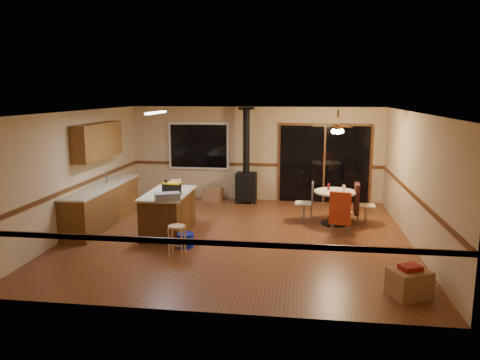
% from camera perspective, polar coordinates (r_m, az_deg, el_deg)
% --- Properties ---
extents(floor, '(7.00, 7.00, 0.00)m').
position_cam_1_polar(floor, '(9.93, -0.23, -6.85)').
color(floor, brown).
rests_on(floor, ground).
extents(ceiling, '(7.00, 7.00, 0.00)m').
position_cam_1_polar(ceiling, '(9.48, -0.25, 8.31)').
color(ceiling, silver).
rests_on(ceiling, ground).
extents(wall_back, '(7.00, 0.00, 7.00)m').
position_cam_1_polar(wall_back, '(13.06, 1.89, 3.21)').
color(wall_back, tan).
rests_on(wall_back, ground).
extents(wall_front, '(7.00, 0.00, 7.00)m').
position_cam_1_polar(wall_front, '(6.25, -4.70, -5.01)').
color(wall_front, tan).
rests_on(wall_front, ground).
extents(wall_left, '(0.00, 7.00, 7.00)m').
position_cam_1_polar(wall_left, '(10.68, -19.19, 0.96)').
color(wall_left, tan).
rests_on(wall_left, ground).
extents(wall_right, '(0.00, 7.00, 7.00)m').
position_cam_1_polar(wall_right, '(9.78, 20.52, 0.04)').
color(wall_right, tan).
rests_on(wall_right, ground).
extents(chair_rail, '(7.00, 7.00, 0.08)m').
position_cam_1_polar(chair_rail, '(9.68, -0.24, -1.20)').
color(chair_rail, '#532C14').
rests_on(chair_rail, ground).
extents(window, '(1.72, 0.10, 1.32)m').
position_cam_1_polar(window, '(13.24, -5.05, 4.15)').
color(window, black).
rests_on(window, ground).
extents(sliding_door, '(2.52, 0.10, 2.10)m').
position_cam_1_polar(sliding_door, '(12.99, 10.23, 1.90)').
color(sliding_door, black).
rests_on(sliding_door, ground).
extents(lower_cabinets, '(0.60, 3.00, 0.86)m').
position_cam_1_polar(lower_cabinets, '(11.16, -16.39, -3.04)').
color(lower_cabinets, brown).
rests_on(lower_cabinets, ground).
extents(countertop, '(0.64, 3.04, 0.04)m').
position_cam_1_polar(countertop, '(11.06, -16.51, -0.78)').
color(countertop, '#BDB392').
rests_on(countertop, lower_cabinets).
extents(upper_cabinets, '(0.35, 2.00, 0.80)m').
position_cam_1_polar(upper_cabinets, '(11.15, -16.96, 4.59)').
color(upper_cabinets, brown).
rests_on(upper_cabinets, ground).
extents(kitchen_island, '(0.88, 1.68, 0.90)m').
position_cam_1_polar(kitchen_island, '(10.11, -8.70, -3.98)').
color(kitchen_island, '#492D12').
rests_on(kitchen_island, ground).
extents(wood_stove, '(0.55, 0.50, 2.52)m').
position_cam_1_polar(wood_stove, '(12.72, 0.77, 0.42)').
color(wood_stove, black).
rests_on(wood_stove, ground).
extents(ceiling_fan, '(0.24, 0.24, 0.55)m').
position_cam_1_polar(ceiling_fan, '(10.63, 11.83, 6.25)').
color(ceiling_fan, brown).
rests_on(ceiling_fan, ceiling).
extents(fluorescent_strip, '(0.10, 1.20, 0.04)m').
position_cam_1_polar(fluorescent_strip, '(10.18, -10.20, 8.08)').
color(fluorescent_strip, white).
rests_on(fluorescent_strip, ceiling).
extents(toolbox_grey, '(0.55, 0.45, 0.15)m').
position_cam_1_polar(toolbox_grey, '(9.27, -8.86, -2.02)').
color(toolbox_grey, slate).
rests_on(toolbox_grey, kitchen_island).
extents(toolbox_black, '(0.39, 0.25, 0.20)m').
position_cam_1_polar(toolbox_black, '(9.89, -8.32, -1.06)').
color(toolbox_black, black).
rests_on(toolbox_black, kitchen_island).
extents(toolbox_yellow_lid, '(0.40, 0.26, 0.03)m').
position_cam_1_polar(toolbox_yellow_lid, '(9.86, -8.34, -0.41)').
color(toolbox_yellow_lid, gold).
rests_on(toolbox_yellow_lid, toolbox_black).
extents(box_on_island, '(0.25, 0.30, 0.18)m').
position_cam_1_polar(box_on_island, '(10.38, -7.99, -0.55)').
color(box_on_island, '#916440').
rests_on(box_on_island, kitchen_island).
extents(bottle_dark, '(0.08, 0.08, 0.28)m').
position_cam_1_polar(bottle_dark, '(9.92, -9.00, -0.79)').
color(bottle_dark, black).
rests_on(bottle_dark, kitchen_island).
extents(bottle_pink, '(0.07, 0.07, 0.20)m').
position_cam_1_polar(bottle_pink, '(10.23, -8.37, -0.66)').
color(bottle_pink, '#D84C8C').
rests_on(bottle_pink, kitchen_island).
extents(bottle_white, '(0.07, 0.07, 0.16)m').
position_cam_1_polar(bottle_white, '(10.65, -7.33, -0.30)').
color(bottle_white, white).
rests_on(bottle_white, kitchen_island).
extents(bar_stool, '(0.40, 0.40, 0.57)m').
position_cam_1_polar(bar_stool, '(8.80, -7.71, -7.32)').
color(bar_stool, tan).
rests_on(bar_stool, floor).
extents(blue_bucket, '(0.43, 0.43, 0.28)m').
position_cam_1_polar(blue_bucket, '(9.27, -6.67, -7.31)').
color(blue_bucket, '#0D1EBD').
rests_on(blue_bucket, floor).
extents(dining_table, '(0.95, 0.95, 0.78)m').
position_cam_1_polar(dining_table, '(10.88, 11.50, -2.60)').
color(dining_table, black).
rests_on(dining_table, ground).
extents(glass_red, '(0.07, 0.07, 0.15)m').
position_cam_1_polar(glass_red, '(10.90, 10.74, -0.80)').
color(glass_red, '#590C14').
rests_on(glass_red, dining_table).
extents(glass_cream, '(0.08, 0.08, 0.16)m').
position_cam_1_polar(glass_cream, '(10.78, 12.53, -1.00)').
color(glass_cream, beige).
rests_on(glass_cream, dining_table).
extents(chair_left, '(0.43, 0.42, 0.51)m').
position_cam_1_polar(chair_left, '(10.94, 8.37, -2.13)').
color(chair_left, tan).
rests_on(chair_left, ground).
extents(chair_near, '(0.53, 0.55, 0.70)m').
position_cam_1_polar(chair_near, '(10.02, 12.12, -3.38)').
color(chair_near, tan).
rests_on(chair_near, ground).
extents(chair_right, '(0.48, 0.44, 0.70)m').
position_cam_1_polar(chair_right, '(10.98, 14.19, -2.26)').
color(chair_right, tan).
rests_on(chair_right, ground).
extents(box_under_window, '(0.57, 0.51, 0.38)m').
position_cam_1_polar(box_under_window, '(13.02, -3.32, -1.78)').
color(box_under_window, '#916440').
rests_on(box_under_window, floor).
extents(box_corner_a, '(0.69, 0.64, 0.41)m').
position_cam_1_polar(box_corner_a, '(7.51, 19.92, -11.75)').
color(box_corner_a, '#916440').
rests_on(box_corner_a, floor).
extents(box_corner_b, '(0.38, 0.33, 0.31)m').
position_cam_1_polar(box_corner_b, '(7.99, 20.15, -10.79)').
color(box_corner_b, '#916440').
rests_on(box_corner_b, floor).
extents(box_small_red, '(0.36, 0.34, 0.08)m').
position_cam_1_polar(box_small_red, '(7.42, 20.04, -10.00)').
color(box_small_red, maroon).
rests_on(box_small_red, box_corner_a).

